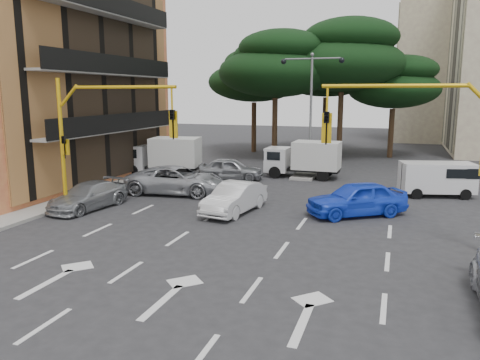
% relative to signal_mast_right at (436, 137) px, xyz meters
% --- Properties ---
extents(ground, '(120.00, 120.00, 0.00)m').
position_rel_signal_mast_right_xyz_m(ground, '(-6.80, -1.99, -3.88)').
color(ground, '#28282B').
rests_on(ground, ground).
extents(median_strip, '(1.40, 6.00, 0.15)m').
position_rel_signal_mast_right_xyz_m(median_strip, '(-6.80, 14.01, -3.81)').
color(median_strip, gray).
rests_on(median_strip, ground).
extents(apartment_beige_far, '(16.20, 12.15, 16.70)m').
position_rel_signal_mast_right_xyz_m(apartment_beige_far, '(6.15, 42.01, 4.47)').
color(apartment_beige_far, tan).
rests_on(apartment_beige_far, ground).
extents(pine_left_near, '(9.15, 9.15, 10.23)m').
position_rel_signal_mast_right_xyz_m(pine_left_near, '(-10.75, 19.96, 3.72)').
color(pine_left_near, '#382616').
rests_on(pine_left_near, ground).
extents(pine_center, '(9.98, 9.98, 11.16)m').
position_rel_signal_mast_right_xyz_m(pine_center, '(-5.75, 21.96, 4.41)').
color(pine_center, '#382616').
rests_on(pine_center, ground).
extents(pine_left_far, '(8.32, 8.32, 9.30)m').
position_rel_signal_mast_right_xyz_m(pine_left_far, '(-13.75, 23.96, 3.03)').
color(pine_left_far, '#382616').
rests_on(pine_left_far, ground).
extents(pine_right, '(7.49, 7.49, 8.37)m').
position_rel_signal_mast_right_xyz_m(pine_right, '(-1.75, 23.96, 2.33)').
color(pine_right, '#382616').
rests_on(pine_right, ground).
extents(pine_back, '(9.15, 9.15, 10.23)m').
position_rel_signal_mast_right_xyz_m(pine_back, '(-7.75, 26.96, 3.72)').
color(pine_back, '#382616').
rests_on(pine_back, ground).
extents(signal_mast_right, '(5.79, 0.37, 6.00)m').
position_rel_signal_mast_right_xyz_m(signal_mast_right, '(0.00, 0.00, 0.00)').
color(signal_mast_right, gold).
rests_on(signal_mast_right, ground).
extents(signal_mast_left, '(5.79, 0.37, 6.00)m').
position_rel_signal_mast_right_xyz_m(signal_mast_left, '(-13.61, 0.00, 0.00)').
color(signal_mast_left, gold).
rests_on(signal_mast_left, ground).
extents(street_lamp_center, '(4.16, 0.36, 7.77)m').
position_rel_signal_mast_right_xyz_m(street_lamp_center, '(-6.80, 14.01, 1.54)').
color(street_lamp_center, slate).
rests_on(street_lamp_center, median_strip).
extents(car_white_hatch, '(2.03, 4.30, 1.36)m').
position_rel_signal_mast_right_xyz_m(car_white_hatch, '(-8.08, 2.37, -3.20)').
color(car_white_hatch, silver).
rests_on(car_white_hatch, ground).
extents(car_blue_compact, '(4.68, 3.97, 1.51)m').
position_rel_signal_mast_right_xyz_m(car_blue_compact, '(-2.79, 3.63, -3.13)').
color(car_blue_compact, blue).
rests_on(car_blue_compact, ground).
extents(car_silver_wagon, '(2.29, 4.44, 1.23)m').
position_rel_signal_mast_right_xyz_m(car_silver_wagon, '(-14.80, 0.83, -3.27)').
color(car_silver_wagon, gray).
rests_on(car_silver_wagon, ground).
extents(car_silver_cross_a, '(5.60, 3.05, 1.49)m').
position_rel_signal_mast_right_xyz_m(car_silver_cross_a, '(-12.36, 5.17, -3.14)').
color(car_silver_cross_a, '#A9ACB2').
rests_on(car_silver_cross_a, ground).
extents(car_silver_cross_b, '(4.20, 2.23, 1.36)m').
position_rel_signal_mast_right_xyz_m(car_silver_cross_b, '(-11.02, 9.98, -3.20)').
color(car_silver_cross_b, gray).
rests_on(car_silver_cross_b, ground).
extents(van_white, '(3.93, 2.50, 1.82)m').
position_rel_signal_mast_right_xyz_m(van_white, '(0.84, 9.01, -2.97)').
color(van_white, silver).
rests_on(van_white, ground).
extents(box_truck_a, '(5.39, 3.03, 2.50)m').
position_rel_signal_mast_right_xyz_m(box_truck_a, '(-15.80, 10.02, -2.63)').
color(box_truck_a, silver).
rests_on(box_truck_a, ground).
extents(box_truck_b, '(4.81, 2.10, 2.35)m').
position_rel_signal_mast_right_xyz_m(box_truck_b, '(-6.88, 12.20, -2.71)').
color(box_truck_b, silver).
rests_on(box_truck_b, ground).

